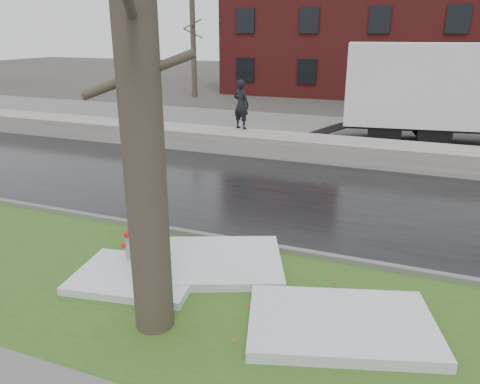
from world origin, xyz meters
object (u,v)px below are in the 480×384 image
at_px(box_truck, 460,93).
at_px(fire_hydrant, 131,245).
at_px(worker, 241,104).
at_px(tree, 139,81).

bearing_deg(box_truck, fire_hydrant, -122.91).
height_order(box_truck, worker, box_truck).
relative_size(fire_hydrant, box_truck, 0.06).
relative_size(fire_hydrant, tree, 0.10).
xyz_separation_m(fire_hydrant, tree, (1.47, -1.56, 3.30)).
distance_m(fire_hydrant, box_truck, 14.81).
relative_size(tree, box_truck, 0.62).
bearing_deg(box_truck, tree, -115.63).
relative_size(fire_hydrant, worker, 0.40).
xyz_separation_m(tree, box_truck, (4.64, 14.94, -1.66)).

